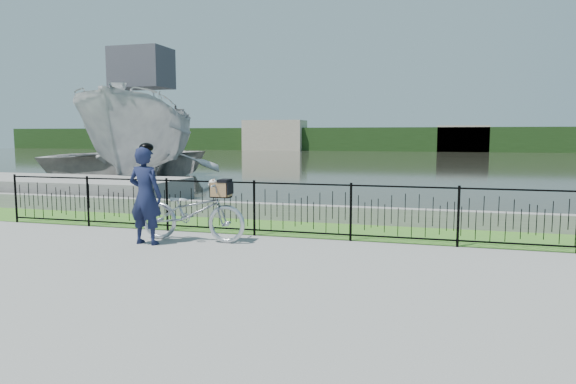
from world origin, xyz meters
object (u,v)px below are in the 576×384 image
(cyclist, at_px, (145,195))
(boat_far, at_px, (122,158))
(bicycle_rig, at_px, (193,211))
(dock, at_px, (34,188))
(boat_near, at_px, (144,137))

(cyclist, relative_size, boat_far, 0.18)
(bicycle_rig, xyz_separation_m, cyclist, (-0.73, -0.51, 0.37))
(cyclist, bearing_deg, boat_far, 125.19)
(bicycle_rig, xyz_separation_m, boat_far, (-9.42, 11.82, 0.40))
(bicycle_rig, distance_m, boat_far, 15.12)
(dock, height_order, boat_far, boat_far)
(bicycle_rig, bearing_deg, boat_far, 128.56)
(dock, relative_size, boat_far, 0.96)
(dock, xyz_separation_m, bicycle_rig, (8.02, -4.72, 0.23))
(bicycle_rig, relative_size, boat_far, 0.21)
(cyclist, distance_m, boat_near, 11.88)
(boat_near, xyz_separation_m, boat_far, (-2.54, 2.23, -1.01))
(bicycle_rig, bearing_deg, boat_near, 125.67)
(boat_far, bearing_deg, cyclist, -54.81)
(boat_near, height_order, boat_far, boat_near)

